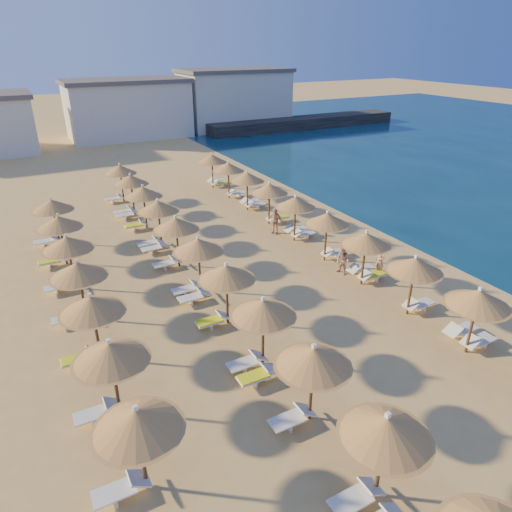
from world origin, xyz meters
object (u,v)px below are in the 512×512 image
parasol_row_east (327,220)px  beachgoer_b (343,261)px  jetty (304,122)px  beachgoer_a (380,261)px  parasol_row_west (198,246)px  beachgoer_c (275,221)px

parasol_row_east → beachgoer_b: size_ratio=21.71×
jetty → beachgoer_a: (-22.41, -41.20, 0.13)m
parasol_row_east → parasol_row_west: (-7.77, 0.00, 0.00)m
jetty → parasol_row_west: parasol_row_west is taller
jetty → beachgoer_c: 41.29m
jetty → beachgoer_b: size_ratio=18.30×
beachgoer_c → beachgoer_a: bearing=-16.9°
jetty → parasol_row_east: (-23.90, -38.25, 1.78)m
jetty → beachgoer_b: beachgoer_b is taller
beachgoer_b → beachgoer_a: size_ratio=0.93×
parasol_row_east → beachgoer_a: (1.49, -2.95, -1.65)m
beachgoer_c → jetty: bearing=112.7°
parasol_row_west → beachgoer_c: size_ratio=19.98×
beachgoer_a → beachgoer_c: beachgoer_c is taller
beachgoer_b → beachgoer_a: bearing=45.2°
parasol_row_west → beachgoer_c: bearing=34.2°
parasol_row_west → beachgoer_b: size_ratio=21.71×
beachgoer_b → jetty: bearing=135.9°
parasol_row_west → beachgoer_c: 8.94m
jetty → beachgoer_c: (-24.40, -33.31, 0.14)m
parasol_row_west → beachgoer_c: (7.27, 4.94, -1.64)m
jetty → parasol_row_west: bearing=-129.5°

